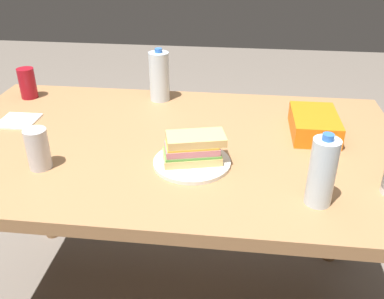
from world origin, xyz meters
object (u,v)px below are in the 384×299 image
object	(u,v)px
sandwich	(193,148)
water_bottle_tall	(322,172)
chip_bag	(314,124)
paper_plate	(192,162)
soda_can_red	(27,83)
dining_table	(170,167)
soda_can_silver	(38,149)
water_bottle_spare	(159,76)

from	to	relation	value
sandwich	water_bottle_tall	bearing A→B (deg)	-24.41
chip_bag	water_bottle_tall	distance (m)	0.41
sandwich	chip_bag	distance (m)	0.46
chip_bag	water_bottle_tall	world-z (taller)	water_bottle_tall
paper_plate	water_bottle_tall	world-z (taller)	water_bottle_tall
paper_plate	soda_can_red	world-z (taller)	soda_can_red
dining_table	soda_can_silver	distance (m)	0.44
soda_can_silver	water_bottle_spare	bearing A→B (deg)	65.94
dining_table	chip_bag	size ratio (longest dim) A/B	6.64
water_bottle_spare	chip_bag	bearing A→B (deg)	-22.90
paper_plate	chip_bag	size ratio (longest dim) A/B	1.00
dining_table	soda_can_red	bearing A→B (deg)	153.59
paper_plate	water_bottle_spare	bearing A→B (deg)	110.97
dining_table	chip_bag	bearing A→B (deg)	13.31
chip_bag	water_bottle_spare	distance (m)	0.63
paper_plate	water_bottle_spare	size ratio (longest dim) A/B	1.11
water_bottle_spare	paper_plate	bearing A→B (deg)	-69.03
sandwich	paper_plate	bearing A→B (deg)	-139.26
dining_table	chip_bag	world-z (taller)	chip_bag
paper_plate	soda_can_red	distance (m)	0.85
dining_table	paper_plate	bearing A→B (deg)	-56.29
chip_bag	water_bottle_tall	size ratio (longest dim) A/B	1.16
soda_can_red	water_bottle_spare	xyz separation A→B (m)	(0.53, 0.04, 0.04)
sandwich	water_bottle_spare	world-z (taller)	water_bottle_spare
paper_plate	sandwich	bearing A→B (deg)	40.74
chip_bag	soda_can_silver	bearing A→B (deg)	-69.10
paper_plate	water_bottle_spare	xyz separation A→B (m)	(-0.19, 0.49, 0.09)
water_bottle_tall	water_bottle_spare	xyz separation A→B (m)	(-0.53, 0.64, 0.01)
sandwich	soda_can_red	xyz separation A→B (m)	(-0.72, 0.45, 0.01)
sandwich	water_bottle_tall	xyz separation A→B (m)	(0.34, -0.15, 0.04)
paper_plate	sandwich	size ratio (longest dim) A/B	1.17
dining_table	sandwich	xyz separation A→B (m)	(0.09, -0.13, 0.15)
sandwich	soda_can_silver	world-z (taller)	soda_can_silver
water_bottle_tall	soda_can_silver	distance (m)	0.79
water_bottle_tall	soda_can_silver	size ratio (longest dim) A/B	1.62
water_bottle_tall	water_bottle_spare	size ratio (longest dim) A/B	0.95
dining_table	sandwich	size ratio (longest dim) A/B	7.76
chip_bag	soda_can_silver	world-z (taller)	soda_can_silver
water_bottle_tall	paper_plate	bearing A→B (deg)	156.17
water_bottle_tall	dining_table	bearing A→B (deg)	146.41
soda_can_red	chip_bag	distance (m)	1.12
dining_table	water_bottle_spare	size ratio (longest dim) A/B	7.33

